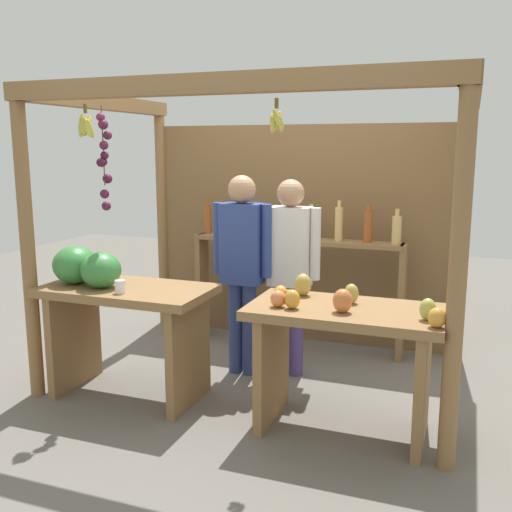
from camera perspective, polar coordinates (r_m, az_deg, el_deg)
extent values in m
plane|color=slate|center=(4.77, 0.81, -11.48)|extent=(12.00, 12.00, 0.00)
cylinder|color=olive|center=(4.38, -21.52, 0.90)|extent=(0.10, 0.10, 2.22)
cylinder|color=olive|center=(3.28, 19.17, -1.98)|extent=(0.10, 0.10, 2.22)
cylinder|color=olive|center=(5.92, -9.21, 3.84)|extent=(0.10, 0.10, 2.22)
cylinder|color=olive|center=(5.16, 19.70, 2.38)|extent=(0.10, 0.10, 2.22)
cube|color=olive|center=(3.55, -4.46, 16.51)|extent=(2.96, 0.12, 0.12)
cube|color=olive|center=(5.09, -15.00, 14.39)|extent=(0.12, 2.01, 0.12)
cube|color=olive|center=(4.18, 20.41, 15.00)|extent=(0.12, 2.01, 0.12)
cube|color=brown|center=(5.40, 4.29, 2.12)|extent=(2.86, 0.04, 2.00)
cylinder|color=brown|center=(3.55, 2.03, 14.76)|extent=(0.02, 0.02, 0.06)
ellipsoid|color=#D1CC4C|center=(3.53, 2.43, 12.87)|extent=(0.04, 0.07, 0.11)
ellipsoid|color=#D1CC4C|center=(3.56, 2.23, 13.19)|extent=(0.06, 0.04, 0.11)
ellipsoid|color=#D1CC4C|center=(3.56, 1.78, 12.79)|extent=(0.05, 0.06, 0.12)
ellipsoid|color=#D1CC4C|center=(3.54, 1.65, 13.06)|extent=(0.05, 0.06, 0.12)
ellipsoid|color=#D1CC4C|center=(3.51, 2.03, 13.42)|extent=(0.07, 0.05, 0.12)
cylinder|color=brown|center=(4.19, -16.43, 13.71)|extent=(0.02, 0.02, 0.06)
ellipsoid|color=#D1CC4C|center=(4.15, -15.94, 11.89)|extent=(0.04, 0.08, 0.14)
ellipsoid|color=#D1CC4C|center=(4.18, -16.04, 12.09)|extent=(0.07, 0.07, 0.14)
ellipsoid|color=#D1CC4C|center=(4.20, -16.11, 12.28)|extent=(0.07, 0.04, 0.14)
ellipsoid|color=#D1CC4C|center=(4.21, -16.30, 12.07)|extent=(0.06, 0.05, 0.14)
ellipsoid|color=#D1CC4C|center=(4.22, -16.68, 11.98)|extent=(0.05, 0.06, 0.14)
ellipsoid|color=#D1CC4C|center=(4.19, -16.81, 11.94)|extent=(0.05, 0.07, 0.14)
ellipsoid|color=#D1CC4C|center=(4.17, -16.68, 12.20)|extent=(0.07, 0.06, 0.14)
ellipsoid|color=#D1CC4C|center=(4.16, -16.53, 12.39)|extent=(0.06, 0.04, 0.14)
ellipsoid|color=#D1CC4C|center=(4.15, -16.23, 12.03)|extent=(0.06, 0.06, 0.14)
cylinder|color=#4C422D|center=(4.26, -14.79, 10.42)|extent=(0.01, 0.01, 0.55)
sphere|color=#601E42|center=(4.27, -15.02, 13.03)|extent=(0.06, 0.06, 0.06)
sphere|color=#511938|center=(4.26, -14.78, 12.38)|extent=(0.07, 0.07, 0.07)
sphere|color=#511938|center=(4.27, -14.37, 11.41)|extent=(0.06, 0.06, 0.06)
sphere|color=#511938|center=(4.25, -14.71, 10.47)|extent=(0.06, 0.06, 0.06)
sphere|color=#47142D|center=(4.27, -14.65, 9.54)|extent=(0.06, 0.06, 0.06)
sphere|color=#511938|center=(4.29, -14.79, 8.94)|extent=(0.06, 0.06, 0.06)
sphere|color=#47142D|center=(4.27, -14.97, 8.86)|extent=(0.07, 0.07, 0.07)
sphere|color=#47142D|center=(4.29, -14.38, 7.37)|extent=(0.07, 0.07, 0.07)
sphere|color=#511938|center=(4.27, -14.64, 5.91)|extent=(0.07, 0.07, 0.07)
sphere|color=#511938|center=(4.31, -14.49, 4.78)|extent=(0.07, 0.07, 0.07)
cube|color=olive|center=(4.24, -12.55, -3.34)|extent=(1.20, 0.64, 0.06)
cube|color=olive|center=(4.63, -17.41, -7.68)|extent=(0.06, 0.58, 0.76)
cube|color=olive|center=(4.13, -6.61, -9.48)|extent=(0.06, 0.58, 0.76)
ellipsoid|color=#38843D|center=(4.40, -17.35, -0.83)|extent=(0.43, 0.43, 0.28)
ellipsoid|color=#38843D|center=(4.22, -14.98, -1.35)|extent=(0.40, 0.40, 0.25)
cylinder|color=white|center=(4.05, -13.20, -2.96)|extent=(0.07, 0.07, 0.09)
cube|color=olive|center=(3.66, 8.79, -5.45)|extent=(1.20, 0.64, 0.06)
cube|color=olive|center=(3.90, 1.57, -10.61)|extent=(0.06, 0.58, 0.76)
cube|color=olive|center=(3.73, 16.02, -12.06)|extent=(0.06, 0.58, 0.76)
ellipsoid|color=#B79E47|center=(3.73, 9.34, -3.67)|extent=(0.13, 0.13, 0.13)
ellipsoid|color=#E07F47|center=(3.60, 2.17, -4.20)|extent=(0.11, 0.11, 0.11)
ellipsoid|color=gold|center=(3.56, 3.60, -4.26)|extent=(0.13, 0.13, 0.12)
ellipsoid|color=gold|center=(3.35, 17.35, -5.79)|extent=(0.10, 0.10, 0.11)
ellipsoid|color=gold|center=(3.72, 2.43, -3.72)|extent=(0.10, 0.10, 0.11)
ellipsoid|color=#CC7038|center=(3.52, 8.50, -4.36)|extent=(0.15, 0.15, 0.14)
ellipsoid|color=#A8B24C|center=(3.47, 16.51, -5.04)|extent=(0.13, 0.13, 0.13)
ellipsoid|color=#B79E47|center=(3.88, 4.63, -2.82)|extent=(0.15, 0.15, 0.15)
cube|color=olive|center=(5.57, -5.30, -2.86)|extent=(0.05, 0.20, 1.00)
cube|color=olive|center=(5.07, 14.09, -4.48)|extent=(0.05, 0.20, 1.00)
cube|color=olive|center=(5.15, 3.99, 1.50)|extent=(1.86, 0.22, 0.04)
cylinder|color=#994C1E|center=(5.43, -4.76, 3.60)|extent=(0.06, 0.06, 0.27)
cylinder|color=#994C1E|center=(5.41, -4.78, 5.33)|extent=(0.03, 0.03, 0.06)
cylinder|color=#D8B266|center=(5.33, -2.40, 3.27)|extent=(0.07, 0.07, 0.22)
cylinder|color=#D8B266|center=(5.32, -2.41, 4.79)|extent=(0.03, 0.03, 0.06)
cylinder|color=#338C4C|center=(5.24, 0.06, 3.36)|extent=(0.06, 0.06, 0.26)
cylinder|color=#338C4C|center=(5.22, 0.06, 5.11)|extent=(0.03, 0.03, 0.06)
cylinder|color=#D8B266|center=(5.16, 2.63, 3.31)|extent=(0.07, 0.07, 0.28)
cylinder|color=#D8B266|center=(5.14, 2.65, 5.16)|extent=(0.03, 0.03, 0.06)
cylinder|color=silver|center=(5.09, 5.42, 3.01)|extent=(0.07, 0.07, 0.25)
cylinder|color=silver|center=(5.07, 5.45, 4.73)|extent=(0.03, 0.03, 0.06)
cylinder|color=#D8B266|center=(5.03, 8.13, 3.11)|extent=(0.07, 0.07, 0.29)
cylinder|color=#D8B266|center=(5.01, 8.18, 5.09)|extent=(0.03, 0.03, 0.06)
cylinder|color=#994C1E|center=(4.99, 10.93, 2.83)|extent=(0.08, 0.08, 0.27)
cylinder|color=#994C1E|center=(4.97, 11.00, 4.70)|extent=(0.03, 0.03, 0.06)
cylinder|color=#D8B266|center=(4.96, 13.64, 2.49)|extent=(0.08, 0.08, 0.24)
cylinder|color=#D8B266|center=(4.94, 13.72, 4.19)|extent=(0.04, 0.04, 0.06)
cylinder|color=navy|center=(4.69, -2.02, -7.04)|extent=(0.11, 0.11, 0.74)
cylinder|color=navy|center=(4.65, -0.64, -7.19)|extent=(0.11, 0.11, 0.74)
cube|color=#2D428C|center=(4.51, -1.37, 1.22)|extent=(0.32, 0.19, 0.63)
cylinder|color=#2D428C|center=(4.58, -3.70, 1.74)|extent=(0.08, 0.08, 0.56)
cylinder|color=#2D428C|center=(4.43, 1.03, 1.47)|extent=(0.08, 0.08, 0.56)
sphere|color=tan|center=(4.46, -1.40, 6.57)|extent=(0.21, 0.21, 0.21)
cylinder|color=#4E3D7E|center=(4.67, 2.57, -7.18)|extent=(0.11, 0.11, 0.73)
cylinder|color=#4E3D7E|center=(4.64, 3.99, -7.33)|extent=(0.11, 0.11, 0.73)
cube|color=white|center=(4.50, 3.37, 0.93)|extent=(0.32, 0.19, 0.62)
cylinder|color=white|center=(4.55, 0.96, 1.46)|extent=(0.08, 0.08, 0.55)
cylinder|color=white|center=(4.44, 5.84, 1.17)|extent=(0.08, 0.08, 0.55)
sphere|color=tan|center=(4.45, 3.42, 6.18)|extent=(0.21, 0.21, 0.21)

